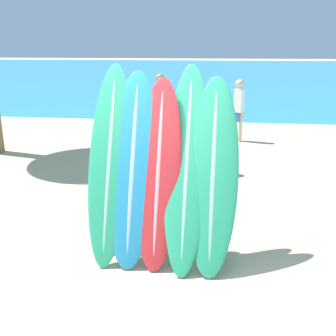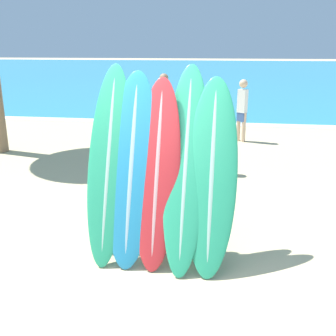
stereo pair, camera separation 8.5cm
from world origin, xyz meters
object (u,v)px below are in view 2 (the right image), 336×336
(surfboard_slot_1, at_px, (132,168))
(person_far_left, at_px, (164,104))
(surfboard_slot_0, at_px, (109,163))
(surfboard_rack, at_px, (158,221))
(surfboard_slot_4, at_px, (212,174))
(surfboard_slot_2, at_px, (157,172))
(surfboard_slot_3, at_px, (186,166))
(person_mid_beach, at_px, (197,127))
(person_near_water, at_px, (242,108))

(surfboard_slot_1, bearing_deg, person_far_left, 95.83)
(surfboard_slot_0, bearing_deg, person_far_left, 93.25)
(surfboard_rack, relative_size, surfboard_slot_4, 0.73)
(surfboard_slot_2, distance_m, person_far_left, 6.19)
(surfboard_slot_3, relative_size, person_far_left, 1.28)
(surfboard_slot_0, relative_size, person_mid_beach, 1.34)
(surfboard_slot_2, distance_m, person_mid_beach, 3.41)
(surfboard_slot_2, bearing_deg, surfboard_slot_0, 177.08)
(person_far_left, bearing_deg, surfboard_rack, 19.86)
(surfboard_rack, distance_m, surfboard_slot_0, 0.89)
(surfboard_slot_4, bearing_deg, surfboard_slot_0, 179.46)
(surfboard_slot_2, bearing_deg, person_near_water, 79.72)
(surfboard_slot_0, xyz_separation_m, person_far_left, (-0.35, 6.09, -0.17))
(surfboard_rack, height_order, surfboard_slot_4, surfboard_slot_4)
(surfboard_slot_2, xyz_separation_m, surfboard_slot_4, (0.62, 0.02, 0.00))
(surfboard_slot_3, height_order, person_far_left, surfboard_slot_3)
(person_near_water, bearing_deg, surfboard_slot_1, -68.17)
(surfboard_slot_3, distance_m, person_near_water, 6.20)
(surfboard_slot_1, relative_size, person_mid_beach, 1.29)
(surfboard_slot_2, relative_size, surfboard_slot_4, 1.00)
(surfboard_slot_0, xyz_separation_m, surfboard_slot_4, (1.20, -0.01, -0.07))
(surfboard_slot_0, height_order, surfboard_slot_3, surfboard_slot_0)
(surfboard_slot_0, relative_size, surfboard_slot_2, 1.07)
(surfboard_slot_0, relative_size, surfboard_slot_4, 1.07)
(surfboard_rack, xyz_separation_m, surfboard_slot_2, (-0.01, 0.06, 0.59))
(surfboard_slot_1, bearing_deg, surfboard_rack, -13.05)
(surfboard_slot_3, distance_m, person_mid_beach, 3.35)
(surfboard_slot_1, bearing_deg, person_mid_beach, 82.02)
(surfboard_rack, height_order, person_far_left, person_far_left)
(surfboard_slot_1, relative_size, surfboard_slot_2, 1.03)
(surfboard_slot_0, distance_m, surfboard_slot_1, 0.28)
(person_mid_beach, bearing_deg, surfboard_slot_2, 134.44)
(surfboard_slot_0, bearing_deg, person_mid_beach, 77.42)
(surfboard_slot_4, relative_size, person_mid_beach, 1.25)
(surfboard_slot_4, xyz_separation_m, person_near_water, (0.50, 6.18, -0.17))
(surfboard_rack, distance_m, surfboard_slot_3, 0.74)
(surfboard_rack, height_order, surfboard_slot_2, surfboard_slot_2)
(surfboard_slot_2, relative_size, person_near_water, 1.30)
(surfboard_rack, bearing_deg, surfboard_slot_3, 21.01)
(surfboard_rack, relative_size, person_mid_beach, 0.92)
(surfboard_slot_4, bearing_deg, person_mid_beach, 97.56)
(person_near_water, height_order, person_mid_beach, person_mid_beach)
(surfboard_slot_4, distance_m, person_far_left, 6.30)
(surfboard_slot_1, height_order, surfboard_slot_3, surfboard_slot_3)
(person_near_water, bearing_deg, person_mid_beach, -73.98)
(person_far_left, bearing_deg, surfboard_slot_2, 19.85)
(surfboard_slot_1, height_order, person_near_water, surfboard_slot_1)
(surfboard_rack, bearing_deg, person_mid_beach, 87.32)
(surfboard_slot_4, xyz_separation_m, person_mid_beach, (-0.45, 3.38, -0.14))
(surfboard_slot_0, bearing_deg, surfboard_rack, -8.60)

